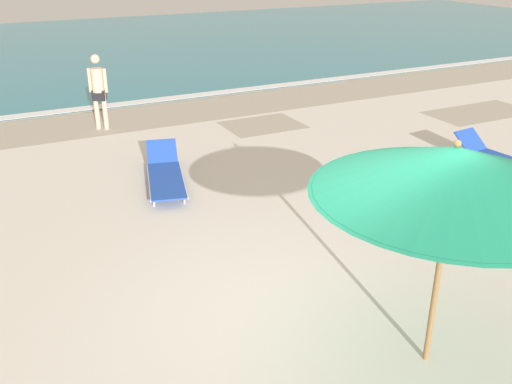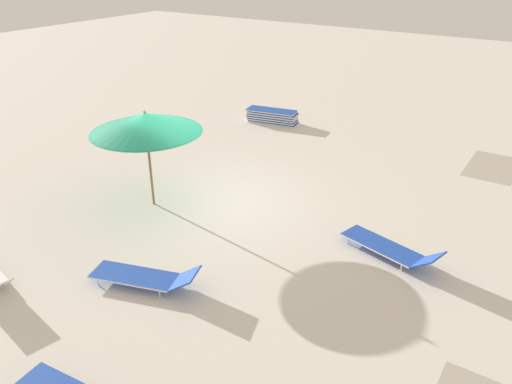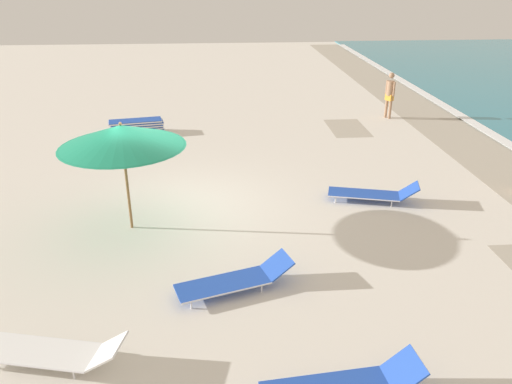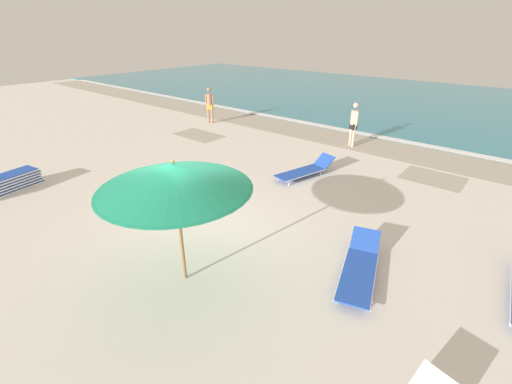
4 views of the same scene
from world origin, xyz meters
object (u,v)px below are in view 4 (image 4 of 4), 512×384
Objects in this scene: beach_umbrella at (174,177)px; sun_lounger_near_water_right at (360,267)px; beachgoer_wading_adult at (210,103)px; sun_lounger_under_umbrella at (305,170)px; beachgoer_shoreline_child at (354,122)px; lounger_stack at (6,184)px.

beach_umbrella reaches higher than sun_lounger_near_water_right.
beach_umbrella is 1.52× the size of beachgoer_wading_adult.
sun_lounger_under_umbrella is (-0.97, 5.84, -1.95)m from beach_umbrella.
beachgoer_wading_adult is 7.31m from beachgoer_shoreline_child.
beach_umbrella is at bearing -65.99° from sun_lounger_under_umbrella.
sun_lounger_near_water_right is (3.54, -3.60, -0.00)m from sun_lounger_under_umbrella.
beachgoer_shoreline_child is at bearing 50.42° from lounger_stack.
lounger_stack is 12.19m from beachgoer_shoreline_child.
beach_umbrella reaches higher than beachgoer_wading_adult.
beachgoer_wading_adult is (-7.49, 2.81, 0.79)m from sun_lounger_under_umbrella.
sun_lounger_near_water_right is at bearing -59.21° from beachgoer_wading_adult.
beachgoer_wading_adult is at bearing 87.36° from lounger_stack.
beachgoer_shoreline_child is (-1.23, 9.77, -1.16)m from beach_umbrella.
beachgoer_wading_adult is at bearing 174.06° from sun_lounger_under_umbrella.
beachgoer_wading_adult reaches higher than lounger_stack.
sun_lounger_under_umbrella is 4.01m from beachgoer_shoreline_child.
lounger_stack is at bearing -111.24° from beachgoer_wading_adult.
beachgoer_shoreline_child is (7.23, 1.12, 0.00)m from beachgoer_wading_adult.
beach_umbrella reaches higher than sun_lounger_under_umbrella.
sun_lounger_near_water_right is at bearing 41.02° from beach_umbrella.
beach_umbrella is 3.93m from sun_lounger_near_water_right.
sun_lounger_near_water_right is (9.73, 3.10, -0.04)m from lounger_stack.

